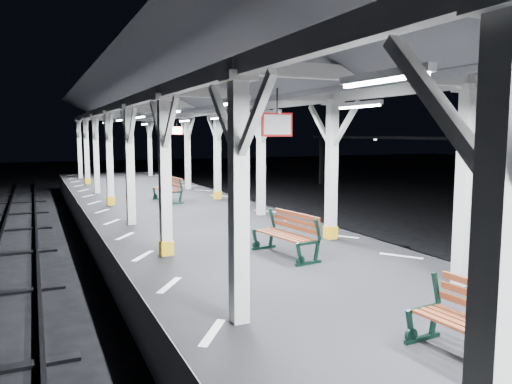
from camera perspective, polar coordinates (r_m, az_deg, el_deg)
ground at (r=9.82m, az=4.71°, el=-14.42°), size 120.00×120.00×0.00m
platform at (r=9.65m, az=4.74°, el=-11.65°), size 6.00×50.00×1.00m
hazard_stripes_left at (r=8.64m, az=-9.87°, el=-10.44°), size 1.00×48.00×0.01m
hazard_stripes_right at (r=10.87m, az=16.24°, el=-7.03°), size 1.00×48.00×0.01m
track_left at (r=8.74m, az=-26.95°, el=-17.33°), size 2.20×60.00×0.16m
track_right at (r=12.86m, az=24.93°, el=-9.53°), size 2.20×60.00×0.16m
canopy at (r=9.20m, az=5.05°, el=13.06°), size 5.40×49.00×4.65m
bench_near at (r=6.17m, az=24.57°, el=-13.58°), size 0.72×1.63×0.86m
bench_mid at (r=10.40m, az=3.74°, el=-4.71°), size 0.83×1.73×0.90m
bench_far at (r=18.92m, az=-9.83°, el=0.38°), size 0.79×1.73×0.91m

